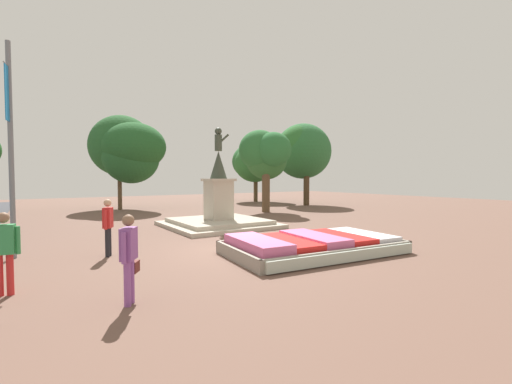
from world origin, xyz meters
TOP-DOWN VIEW (x-y plane):
  - ground_plane at (0.00, 0.00)m, footprint 72.53×72.53m
  - flower_planter at (1.65, -1.52)m, footprint 5.75×3.55m
  - statue_monument at (1.88, 5.44)m, footprint 4.86×4.86m
  - banner_pole at (-6.22, 2.83)m, footprint 0.18×0.56m
  - pedestrian_with_handbag at (-4.22, -2.85)m, footprint 0.49×0.65m
  - pedestrian_near_planter at (-6.22, -0.98)m, footprint 0.56×0.29m
  - pedestrian_crossing_plaza at (-3.82, 1.60)m, footprint 0.36×0.52m
  - park_tree_far_left at (8.05, 10.30)m, footprint 3.55×3.85m
  - park_tree_far_right at (14.37, 13.60)m, footprint 4.98×4.94m
  - park_tree_street_side at (0.40, 17.61)m, footprint 5.25×6.70m
  - park_tree_mid_canopy at (13.19, 19.01)m, footprint 5.07×5.41m

SIDE VIEW (x-z plane):
  - ground_plane at x=0.00m, z-range 0.00..0.00m
  - flower_planter at x=1.65m, z-range -0.05..0.57m
  - statue_monument at x=1.88m, z-range -1.67..3.15m
  - pedestrian_with_handbag at x=-4.22m, z-range 0.11..1.81m
  - pedestrian_near_planter at x=-6.22m, z-range 0.13..1.83m
  - pedestrian_crossing_plaza at x=-3.82m, z-range 0.14..1.88m
  - banner_pole at x=-6.22m, z-range 0.14..6.49m
  - park_tree_mid_canopy at x=13.19m, z-range 1.01..6.96m
  - park_tree_far_left at x=8.05m, z-range 1.18..6.92m
  - park_tree_street_side at x=0.40m, z-range 0.98..8.17m
  - park_tree_far_right at x=14.37m, z-range 1.24..8.40m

